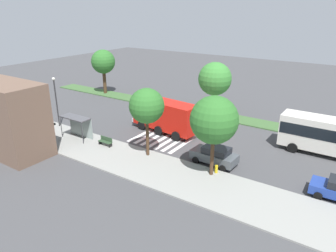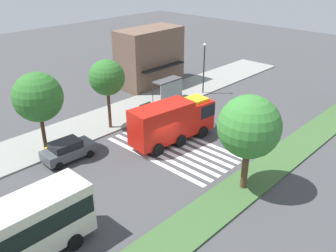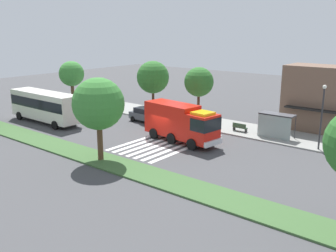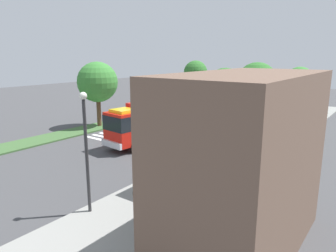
# 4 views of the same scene
# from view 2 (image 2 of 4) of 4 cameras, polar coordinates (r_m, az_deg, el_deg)

# --- Properties ---
(ground_plane) EXTENTS (120.00, 120.00, 0.00)m
(ground_plane) POSITION_cam_2_polar(r_m,az_deg,el_deg) (31.93, -0.21, -4.03)
(ground_plane) COLOR #424244
(sidewalk) EXTENTS (60.00, 5.68, 0.14)m
(sidewalk) POSITION_cam_2_polar(r_m,az_deg,el_deg) (38.08, -10.14, 0.73)
(sidewalk) COLOR gray
(sidewalk) RESTS_ON ground_plane
(median_strip) EXTENTS (60.00, 3.00, 0.14)m
(median_strip) POSITION_cam_2_polar(r_m,az_deg,el_deg) (27.90, 11.51, -9.19)
(median_strip) COLOR #3D6033
(median_strip) RESTS_ON ground_plane
(crosswalk) EXTENTS (5.85, 11.24, 0.01)m
(crosswalk) POSITION_cam_2_polar(r_m,az_deg,el_deg) (32.51, 0.91, -3.45)
(crosswalk) COLOR silver
(crosswalk) RESTS_ON ground_plane
(fire_truck) EXTENTS (8.60, 3.44, 3.75)m
(fire_truck) POSITION_cam_2_polar(r_m,az_deg,el_deg) (32.93, 0.94, 0.96)
(fire_truck) COLOR red
(fire_truck) RESTS_ON ground_plane
(parked_car_mid) EXTENTS (4.36, 2.29, 1.71)m
(parked_car_mid) POSITION_cam_2_polar(r_m,az_deg,el_deg) (31.54, -15.16, -3.56)
(parked_car_mid) COLOR #474C51
(parked_car_mid) RESTS_ON ground_plane
(bus_stop_shelter) EXTENTS (3.50, 1.40, 2.46)m
(bus_stop_shelter) POSITION_cam_2_polar(r_m,az_deg,el_deg) (41.93, 0.23, 6.13)
(bus_stop_shelter) COLOR #4C4C51
(bus_stop_shelter) RESTS_ON sidewalk
(bench_near_shelter) EXTENTS (1.60, 0.50, 0.90)m
(bench_near_shelter) POSITION_cam_2_polar(r_m,az_deg,el_deg) (39.74, -3.71, 2.98)
(bench_near_shelter) COLOR #2D472D
(bench_near_shelter) RESTS_ON sidewalk
(street_lamp) EXTENTS (0.36, 0.36, 6.00)m
(street_lamp) POSITION_cam_2_polar(r_m,az_deg,el_deg) (44.20, 5.56, 9.48)
(street_lamp) COLOR #2D2D30
(street_lamp) RESTS_ON sidewalk
(storefront_building) EXTENTS (8.38, 4.99, 7.16)m
(storefront_building) POSITION_cam_2_polar(r_m,az_deg,el_deg) (47.48, -2.84, 10.52)
(storefront_building) COLOR brown
(storefront_building) RESTS_ON ground_plane
(sidewalk_tree_west) EXTENTS (4.01, 4.01, 7.01)m
(sidewalk_tree_west) POSITION_cam_2_polar(r_m,az_deg,el_deg) (31.28, -19.39, 4.19)
(sidewalk_tree_west) COLOR #47301E
(sidewalk_tree_west) RESTS_ON sidewalk
(sidewalk_tree_center) EXTENTS (3.33, 3.33, 6.68)m
(sidewalk_tree_center) POSITION_cam_2_polar(r_m,az_deg,el_deg) (34.69, -9.38, 7.32)
(sidewalk_tree_center) COLOR #47301E
(sidewalk_tree_center) RESTS_ON sidewalk
(median_tree_west) EXTENTS (4.36, 4.36, 7.01)m
(median_tree_west) POSITION_cam_2_polar(r_m,az_deg,el_deg) (25.47, 12.38, -0.15)
(median_tree_west) COLOR #513823
(median_tree_west) RESTS_ON median_strip
(fire_hydrant) EXTENTS (0.28, 0.28, 0.70)m
(fire_hydrant) POSITION_cam_2_polar(r_m,az_deg,el_deg) (32.64, -18.16, -3.74)
(fire_hydrant) COLOR gold
(fire_hydrant) RESTS_ON sidewalk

